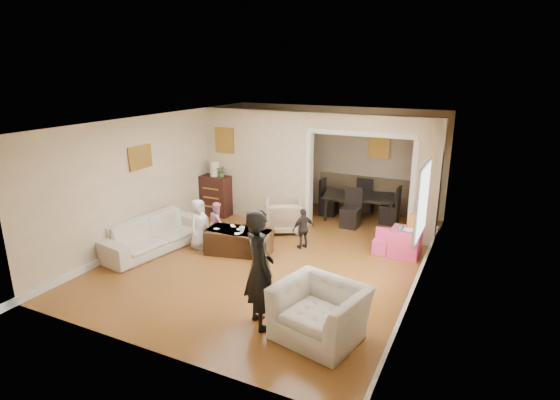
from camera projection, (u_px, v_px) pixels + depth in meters
The scene contains 27 objects.
floor at pixel (276, 254), 8.73m from camera, with size 7.00×7.00×0.00m, color #9D5C28.
partition_left at pixel (257, 165), 10.48m from camera, with size 2.75×0.18×2.60m, color beige.
partition_right at pixel (426, 183), 8.87m from camera, with size 0.55×0.18×2.60m, color beige.
partition_header at pixel (362, 123), 9.13m from camera, with size 2.22×0.18×0.35m, color beige.
window_pane at pixel (423, 201), 6.80m from camera, with size 0.03×0.95×1.10m, color white.
framed_art_partition at pixel (225, 140), 10.59m from camera, with size 0.45×0.03×0.55m, color brown.
framed_art_sofa_wall at pixel (140, 157), 8.83m from camera, with size 0.03×0.55×0.40m, color brown.
framed_art_alcove at pixel (379, 146), 10.75m from camera, with size 0.45×0.03×0.55m, color brown.
sofa at pixel (154, 234), 8.86m from camera, with size 2.21×0.86×0.64m, color beige.
armchair_back at pixel (283, 216), 9.85m from camera, with size 0.75×0.77×0.70m, color tan.
armchair_front at pixel (320, 312), 5.94m from camera, with size 1.13×0.99×0.74m, color beige.
dresser at pixel (216, 196), 10.89m from camera, with size 0.72×0.41×0.99m, color black.
table_lamp at pixel (215, 169), 10.70m from camera, with size 0.22×0.22×0.36m, color beige.
potted_plant at pixel (222, 171), 10.63m from camera, with size 0.25×0.22×0.28m, color #487032.
coffee_table at pixel (239, 241), 8.73m from camera, with size 1.26×0.63×0.47m, color #392212.
coffee_cup at pixel (242, 229), 8.56m from camera, with size 0.11×0.11×0.10m, color white.
play_table at pixel (405, 243), 8.56m from camera, with size 0.56×0.56×0.54m, color #F54083.
cereal_box at pixel (414, 222), 8.48m from camera, with size 0.20×0.07×0.30m, color yellow.
cyan_cup at pixel (401, 228), 8.48m from camera, with size 0.08×0.08×0.08m, color #28B7CA.
toy_block at pixel (401, 226), 8.63m from camera, with size 0.08×0.06×0.05m, color red.
play_bowl at pixel (408, 231), 8.36m from camera, with size 0.21×0.21×0.05m, color silver.
dining_table at pixel (358, 207), 10.67m from camera, with size 1.66×0.93×0.58m, color black.
adult_person at pixel (259, 269), 6.08m from camera, with size 0.63×0.41×1.72m, color black.
child_kneel_a at pixel (199, 224), 8.87m from camera, with size 0.50×0.32×1.02m, color silver.
child_kneel_b at pixel (218, 222), 9.22m from camera, with size 0.42×0.33×0.86m, color pink.
child_toddler at pixel (303, 229), 8.88m from camera, with size 0.49×0.20×0.84m, color black.
craft_papers at pixel (240, 230), 8.66m from camera, with size 0.90×0.52×0.00m.
Camera 1 is at (3.60, -7.21, 3.51)m, focal length 28.44 mm.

